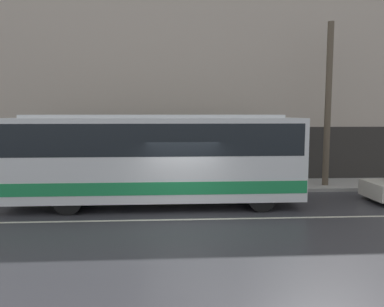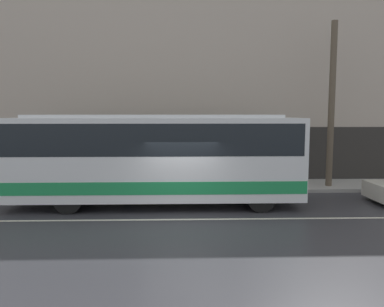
% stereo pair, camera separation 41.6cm
% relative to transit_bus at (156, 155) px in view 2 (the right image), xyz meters
% --- Properties ---
extents(ground_plane, '(60.00, 60.00, 0.00)m').
position_rel_transit_bus_xyz_m(ground_plane, '(0.98, -1.96, -1.93)').
color(ground_plane, '#333338').
extents(sidewalk, '(60.00, 2.66, 0.15)m').
position_rel_transit_bus_xyz_m(sidewalk, '(0.98, 3.37, -1.85)').
color(sidewalk, '#A09E99').
rests_on(sidewalk, ground_plane).
extents(building_facade, '(60.00, 0.35, 12.25)m').
position_rel_transit_bus_xyz_m(building_facade, '(0.98, 4.85, 3.99)').
color(building_facade, '#B7A899').
rests_on(building_facade, ground_plane).
extents(lane_stripe, '(54.00, 0.14, 0.01)m').
position_rel_transit_bus_xyz_m(lane_stripe, '(0.98, -1.96, -1.93)').
color(lane_stripe, beige).
rests_on(lane_stripe, ground_plane).
extents(transit_bus, '(10.76, 2.52, 3.43)m').
position_rel_transit_bus_xyz_m(transit_bus, '(0.00, 0.00, 0.00)').
color(transit_bus, white).
rests_on(transit_bus, ground_plane).
extents(utility_pole_near, '(0.28, 0.28, 7.41)m').
position_rel_transit_bus_xyz_m(utility_pole_near, '(7.77, 2.90, 1.93)').
color(utility_pole_near, brown).
rests_on(utility_pole_near, sidewalk).
extents(pedestrian_waiting, '(0.36, 0.36, 1.64)m').
position_rel_transit_bus_xyz_m(pedestrian_waiting, '(-1.37, 2.89, -1.02)').
color(pedestrian_waiting, navy).
rests_on(pedestrian_waiting, sidewalk).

